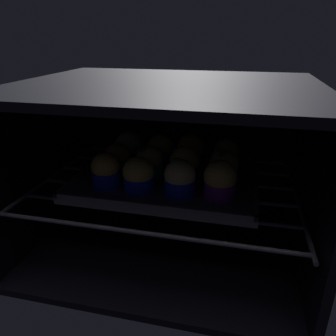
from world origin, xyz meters
TOP-DOWN VIEW (x-y plane):
  - oven_cavity at (0.00, 26.25)cm, footprint 59.00×47.00cm
  - oven_rack at (0.00, 22.00)cm, footprint 54.80×42.00cm
  - baking_tray at (0.00, 23.09)cm, footprint 37.97×30.27cm
  - muffin_row0_col0 at (-11.27, 15.75)cm, footprint 5.97×5.97cm
  - muffin_row0_col1 at (-4.15, 15.16)cm, footprint 6.21×6.21cm
  - muffin_row0_col2 at (4.09, 15.39)cm, footprint 6.09×6.09cm
  - muffin_row0_col3 at (11.74, 15.77)cm, footprint 6.28×6.28cm
  - muffin_row1_col0 at (-11.69, 23.32)cm, footprint 5.97×5.97cm
  - muffin_row1_col1 at (-4.19, 22.95)cm, footprint 6.01×6.01cm
  - muffin_row1_col2 at (3.65, 22.95)cm, footprint 6.38×6.38cm
  - muffin_row1_col3 at (11.95, 23.42)cm, footprint 6.08×6.08cm
  - muffin_row2_col0 at (-11.62, 30.44)cm, footprint 6.55×6.55cm
  - muffin_row2_col1 at (-3.75, 30.97)cm, footprint 6.13×6.13cm
  - muffin_row2_col2 at (3.70, 30.78)cm, footprint 6.41×6.41cm
  - muffin_row2_col3 at (11.87, 30.94)cm, footprint 5.97×5.97cm

SIDE VIEW (x-z plane):
  - oven_rack at x=0.00cm, z-range 13.20..14.00cm
  - baking_tray at x=0.00cm, z-range 13.58..15.78cm
  - oven_cavity at x=0.00cm, z-range -1.50..35.50cm
  - muffin_row1_col0 at x=-11.69cm, z-range 14.77..21.65cm
  - muffin_row1_col1 at x=-4.19cm, z-range 14.90..21.68cm
  - muffin_row1_col3 at x=11.95cm, z-range 14.86..21.80cm
  - muffin_row2_col1 at x=-3.75cm, z-range 14.89..21.82cm
  - muffin_row2_col3 at x=11.87cm, z-range 14.92..21.85cm
  - muffin_row0_col1 at x=-4.15cm, z-range 14.93..21.93cm
  - muffin_row1_col2 at x=3.65cm, z-range 14.88..22.11cm
  - muffin_row0_col2 at x=4.09cm, z-range 14.81..22.22cm
  - muffin_row2_col0 at x=-11.62cm, z-range 14.78..22.39cm
  - muffin_row0_col0 at x=-11.27cm, z-range 15.01..22.17cm
  - muffin_row0_col3 at x=11.74cm, z-range 15.03..22.51cm
  - muffin_row2_col2 at x=3.70cm, z-range 14.80..22.75cm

